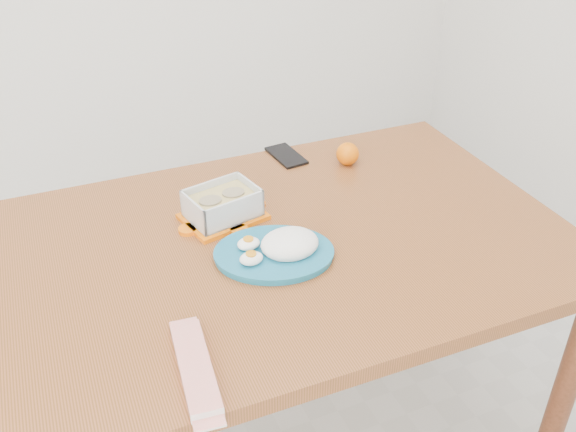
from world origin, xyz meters
name	(u,v)px	position (x,y,z in m)	size (l,w,h in m)	color
dining_table	(288,266)	(0.10, 0.05, 0.66)	(1.35, 0.91, 0.75)	brown
food_container	(223,205)	(-0.01, 0.19, 0.79)	(0.22, 0.18, 0.08)	orange
orange_fruit	(348,154)	(0.40, 0.33, 0.78)	(0.07, 0.07, 0.07)	orange
rice_plate	(279,248)	(0.05, -0.01, 0.77)	(0.34, 0.34, 0.07)	#186788
candy_bar	(195,367)	(-0.23, -0.28, 0.76)	(0.23, 0.06, 0.02)	red
smartphone	(286,156)	(0.26, 0.44, 0.75)	(0.07, 0.14, 0.01)	black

